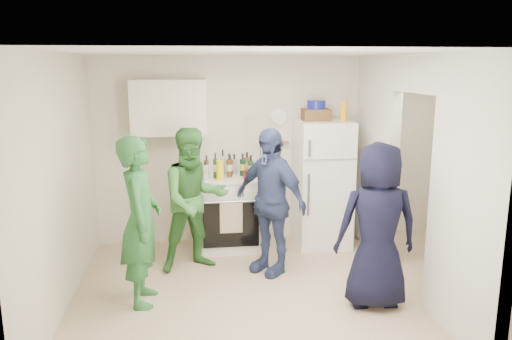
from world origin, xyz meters
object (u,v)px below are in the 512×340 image
(yellow_cup_stack_top, at_px, (344,112))
(person_navy, at_px, (377,226))
(person_green_left, at_px, (141,221))
(person_denim, at_px, (270,201))
(wicker_basket, at_px, (316,115))
(stove, at_px, (229,212))
(fridge, at_px, (323,184))
(blue_bowl, at_px, (316,105))
(person_nook, at_px, (470,199))
(person_green_center, at_px, (194,200))

(yellow_cup_stack_top, bearing_deg, person_navy, -94.69)
(person_green_left, xyz_separation_m, person_navy, (2.32, -0.37, -0.03))
(person_denim, bearing_deg, wicker_basket, 98.74)
(stove, bearing_deg, yellow_cup_stack_top, -5.07)
(fridge, bearing_deg, blue_bowl, 153.43)
(blue_bowl, height_order, person_nook, blue_bowl)
(fridge, height_order, person_navy, fridge)
(person_denim, bearing_deg, fridge, 93.38)
(stove, height_order, person_green_left, person_green_left)
(person_green_left, distance_m, person_navy, 2.34)
(fridge, distance_m, person_green_center, 1.80)
(blue_bowl, height_order, person_green_center, blue_bowl)
(person_green_left, relative_size, person_denim, 1.01)
(person_denim, bearing_deg, yellow_cup_stack_top, 83.19)
(stove, relative_size, person_green_center, 0.58)
(wicker_basket, bearing_deg, person_denim, -130.91)
(person_denim, bearing_deg, person_green_left, -107.18)
(stove, relative_size, person_green_left, 0.56)
(person_green_center, bearing_deg, person_green_left, -140.11)
(fridge, xyz_separation_m, wicker_basket, (-0.10, 0.05, 0.91))
(yellow_cup_stack_top, height_order, person_green_left, yellow_cup_stack_top)
(person_denim, bearing_deg, person_navy, 3.32)
(person_green_center, bearing_deg, person_nook, -26.65)
(stove, height_order, person_denim, person_denim)
(fridge, relative_size, person_navy, 1.00)
(fridge, xyz_separation_m, yellow_cup_stack_top, (0.22, -0.10, 0.96))
(wicker_basket, distance_m, yellow_cup_stack_top, 0.36)
(person_navy, height_order, person_nook, person_nook)
(fridge, distance_m, yellow_cup_stack_top, 0.99)
(blue_bowl, xyz_separation_m, yellow_cup_stack_top, (0.32, -0.15, -0.08))
(fridge, distance_m, person_nook, 1.83)
(stove, height_order, yellow_cup_stack_top, yellow_cup_stack_top)
(person_nook, bearing_deg, person_denim, -108.59)
(fridge, xyz_separation_m, person_green_center, (-1.69, -0.60, 0.01))
(stove, height_order, person_navy, person_navy)
(blue_bowl, bearing_deg, yellow_cup_stack_top, -25.11)
(blue_bowl, bearing_deg, person_denim, -130.91)
(blue_bowl, bearing_deg, person_green_left, -145.82)
(stove, relative_size, wicker_basket, 2.77)
(stove, distance_m, fridge, 1.29)
(person_green_center, relative_size, person_navy, 1.01)
(person_navy, bearing_deg, yellow_cup_stack_top, -90.65)
(person_navy, bearing_deg, stove, -49.45)
(wicker_basket, relative_size, person_green_center, 0.21)
(person_denim, relative_size, person_nook, 0.95)
(fridge, height_order, person_denim, person_denim)
(person_green_left, distance_m, person_green_center, 0.96)
(wicker_basket, relative_size, person_nook, 0.20)
(person_green_center, bearing_deg, fridge, 3.30)
(fridge, bearing_deg, wicker_basket, 153.43)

